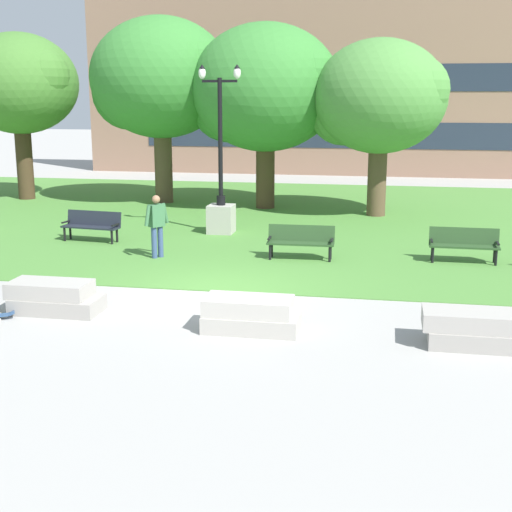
{
  "coord_description": "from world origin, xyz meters",
  "views": [
    {
      "loc": [
        3.74,
        -15.12,
        4.39
      ],
      "look_at": [
        1.21,
        -1.4,
        1.2
      ],
      "focal_mm": 50.0,
      "sensor_mm": 36.0,
      "label": 1
    }
  ],
  "objects_px": {
    "person_bystander_near_lawn": "(157,223)",
    "park_bench_near_left": "(464,243)",
    "lamp_post_left": "(221,200)",
    "park_bench_far_left": "(92,224)",
    "concrete_block_center": "(54,297)",
    "concrete_block_right": "(475,329)",
    "park_bench_near_right": "(301,240)",
    "concrete_block_left": "(250,315)"
  },
  "relations": [
    {
      "from": "concrete_block_center",
      "to": "park_bench_far_left",
      "type": "distance_m",
      "value": 7.2
    },
    {
      "from": "concrete_block_right",
      "to": "park_bench_far_left",
      "type": "distance_m",
      "value": 12.75
    },
    {
      "from": "concrete_block_right",
      "to": "park_bench_near_left",
      "type": "xyz_separation_m",
      "value": [
        0.42,
        6.6,
        0.23
      ]
    },
    {
      "from": "lamp_post_left",
      "to": "person_bystander_near_lawn",
      "type": "relative_size",
      "value": 3.06
    },
    {
      "from": "concrete_block_center",
      "to": "concrete_block_right",
      "type": "distance_m",
      "value": 8.29
    },
    {
      "from": "concrete_block_center",
      "to": "park_bench_far_left",
      "type": "bearing_deg",
      "value": 106.97
    },
    {
      "from": "concrete_block_right",
      "to": "person_bystander_near_lawn",
      "type": "distance_m",
      "value": 9.58
    },
    {
      "from": "concrete_block_left",
      "to": "person_bystander_near_lawn",
      "type": "height_order",
      "value": "person_bystander_near_lawn"
    },
    {
      "from": "concrete_block_center",
      "to": "person_bystander_near_lawn",
      "type": "bearing_deg",
      "value": 83.87
    },
    {
      "from": "concrete_block_center",
      "to": "park_bench_far_left",
      "type": "relative_size",
      "value": 1.01
    },
    {
      "from": "park_bench_near_left",
      "to": "concrete_block_center",
      "type": "bearing_deg",
      "value": -145.13
    },
    {
      "from": "person_bystander_near_lawn",
      "to": "park_bench_near_left",
      "type": "bearing_deg",
      "value": 6.79
    },
    {
      "from": "lamp_post_left",
      "to": "person_bystander_near_lawn",
      "type": "xyz_separation_m",
      "value": [
        -0.9,
        -3.77,
        -0.09
      ]
    },
    {
      "from": "concrete_block_right",
      "to": "concrete_block_center",
      "type": "bearing_deg",
      "value": 176.28
    },
    {
      "from": "park_bench_near_right",
      "to": "person_bystander_near_lawn",
      "type": "distance_m",
      "value": 3.92
    },
    {
      "from": "park_bench_near_right",
      "to": "park_bench_far_left",
      "type": "distance_m",
      "value": 6.62
    },
    {
      "from": "park_bench_near_right",
      "to": "park_bench_near_left",
      "type": "bearing_deg",
      "value": 5.33
    },
    {
      "from": "concrete_block_right",
      "to": "park_bench_near_right",
      "type": "height_order",
      "value": "park_bench_near_right"
    },
    {
      "from": "lamp_post_left",
      "to": "person_bystander_near_lawn",
      "type": "distance_m",
      "value": 3.87
    },
    {
      "from": "person_bystander_near_lawn",
      "to": "park_bench_near_right",
      "type": "bearing_deg",
      "value": 8.41
    },
    {
      "from": "concrete_block_center",
      "to": "concrete_block_right",
      "type": "xyz_separation_m",
      "value": [
        8.27,
        -0.54,
        0.0
      ]
    },
    {
      "from": "person_bystander_near_lawn",
      "to": "lamp_post_left",
      "type": "bearing_deg",
      "value": 76.57
    },
    {
      "from": "concrete_block_left",
      "to": "park_bench_far_left",
      "type": "bearing_deg",
      "value": 130.69
    },
    {
      "from": "concrete_block_center",
      "to": "park_bench_near_right",
      "type": "bearing_deg",
      "value": 52.11
    },
    {
      "from": "concrete_block_left",
      "to": "lamp_post_left",
      "type": "bearing_deg",
      "value": 106.42
    },
    {
      "from": "lamp_post_left",
      "to": "concrete_block_left",
      "type": "bearing_deg",
      "value": -73.58
    },
    {
      "from": "park_bench_near_right",
      "to": "concrete_block_right",
      "type": "bearing_deg",
      "value": -58.03
    },
    {
      "from": "concrete_block_left",
      "to": "park_bench_near_right",
      "type": "bearing_deg",
      "value": 87.92
    },
    {
      "from": "park_bench_far_left",
      "to": "lamp_post_left",
      "type": "xyz_separation_m",
      "value": [
        3.55,
        1.97,
        0.54
      ]
    },
    {
      "from": "concrete_block_right",
      "to": "park_bench_far_left",
      "type": "bearing_deg",
      "value": 144.42
    },
    {
      "from": "concrete_block_center",
      "to": "lamp_post_left",
      "type": "relative_size",
      "value": 0.36
    },
    {
      "from": "concrete_block_center",
      "to": "concrete_block_left",
      "type": "relative_size",
      "value": 1.04
    },
    {
      "from": "park_bench_near_right",
      "to": "person_bystander_near_lawn",
      "type": "height_order",
      "value": "person_bystander_near_lawn"
    },
    {
      "from": "park_bench_near_right",
      "to": "person_bystander_near_lawn",
      "type": "relative_size",
      "value": 1.06
    },
    {
      "from": "concrete_block_left",
      "to": "concrete_block_right",
      "type": "xyz_separation_m",
      "value": [
        4.09,
        -0.11,
        0.0
      ]
    },
    {
      "from": "concrete_block_right",
      "to": "park_bench_near_left",
      "type": "height_order",
      "value": "park_bench_near_left"
    },
    {
      "from": "park_bench_far_left",
      "to": "concrete_block_center",
      "type": "bearing_deg",
      "value": -73.03
    },
    {
      "from": "park_bench_far_left",
      "to": "lamp_post_left",
      "type": "relative_size",
      "value": 0.35
    },
    {
      "from": "concrete_block_left",
      "to": "park_bench_near_left",
      "type": "relative_size",
      "value": 1.0
    },
    {
      "from": "park_bench_near_left",
      "to": "park_bench_far_left",
      "type": "relative_size",
      "value": 0.98
    },
    {
      "from": "concrete_block_center",
      "to": "park_bench_near_right",
      "type": "distance_m",
      "value": 7.17
    },
    {
      "from": "concrete_block_left",
      "to": "park_bench_near_right",
      "type": "xyz_separation_m",
      "value": [
        0.22,
        6.08,
        0.23
      ]
    }
  ]
}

